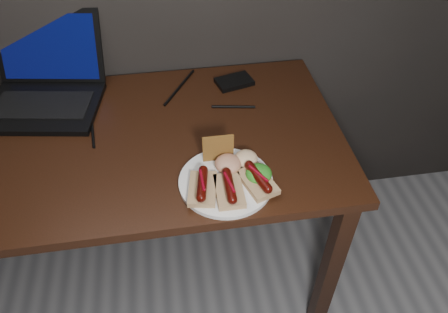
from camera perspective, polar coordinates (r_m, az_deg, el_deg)
name	(u,v)px	position (r m, az deg, el deg)	size (l,w,h in m)	color
desk	(113,163)	(1.39, -14.35, -0.78)	(1.40, 0.70, 0.75)	black
laptop	(45,85)	(1.54, -22.34, 8.63)	(0.40, 0.40, 0.25)	black
hard_drive	(234,82)	(1.52, 1.34, 9.75)	(0.12, 0.08, 0.02)	black
desk_cables	(111,114)	(1.42, -14.55, 5.34)	(0.94, 0.37, 0.01)	black
plate	(226,182)	(1.16, 0.23, -3.29)	(0.25, 0.25, 0.01)	white
bread_sausage_left	(202,186)	(1.12, -2.84, -3.93)	(0.09, 0.13, 0.04)	tan
bread_sausage_center	(229,189)	(1.12, 0.70, -4.21)	(0.07, 0.12, 0.04)	tan
bread_sausage_right	(258,180)	(1.14, 4.46, -3.06)	(0.10, 0.13, 0.04)	tan
crispbread	(218,148)	(1.18, -0.77, 1.09)	(0.09, 0.01, 0.09)	#9E672B
salad_greens	(259,174)	(1.15, 4.56, -2.24)	(0.07, 0.07, 0.04)	#1C6313
salsa_mound	(228,164)	(1.17, 0.54, -0.94)	(0.07, 0.07, 0.04)	maroon
coleslaw_mound	(246,158)	(1.19, 2.90, -0.25)	(0.06, 0.06, 0.04)	beige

